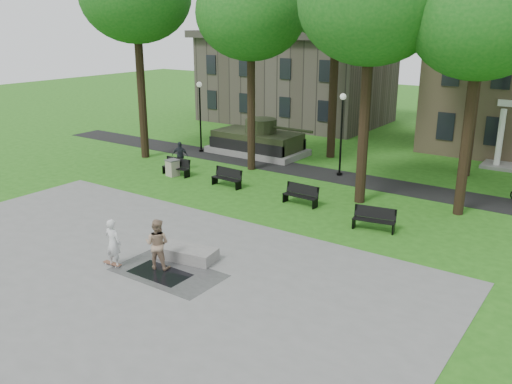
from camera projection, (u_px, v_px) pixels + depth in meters
ground at (192, 240)px, 22.12m from camera, size 120.00×120.00×0.00m
plaza at (94, 287)px, 18.20m from camera, size 22.00×16.00×0.02m
footpath at (329, 175)px, 31.50m from camera, size 44.00×2.60×0.01m
building_left at (296, 80)px, 47.75m from camera, size 15.00×10.00×7.20m
tree_1 at (251, 14)px, 30.08m from camera, size 6.20×6.20×11.63m
tree_2 at (371, 3)px, 24.04m from camera, size 6.60×6.60×12.16m
tree_3 at (481, 20)px, 22.58m from camera, size 6.00×6.00×11.19m
lamp_left at (200, 111)px, 36.35m from camera, size 0.36×0.36×4.73m
lamp_mid at (342, 128)px, 30.62m from camera, size 0.36×0.36×4.73m
tank_monument at (258, 141)px, 36.33m from camera, size 7.45×3.40×2.40m
puddle at (160, 273)px, 19.20m from camera, size 2.20×1.20×0.00m
concrete_block at (187, 253)px, 20.29m from camera, size 2.34×1.36×0.45m
skateboard at (112, 264)px, 19.84m from camera, size 0.79×0.24×0.07m
skateboarder at (113, 243)px, 19.53m from camera, size 0.70×0.50×1.81m
friend_watching at (157, 244)px, 19.35m from camera, size 1.09×0.97×1.87m
pedestrian_walker at (180, 156)px, 32.53m from camera, size 1.07×0.75×1.69m
park_bench_0 at (177, 166)px, 31.37m from camera, size 1.80×0.52×1.00m
park_bench_1 at (227, 177)px, 29.21m from camera, size 1.82×0.63×1.00m
park_bench_2 at (301, 194)px, 26.31m from camera, size 1.81×0.58×1.00m
park_bench_3 at (375, 218)px, 23.09m from camera, size 1.85×0.84×1.00m
trash_bin at (173, 168)px, 31.22m from camera, size 0.77×0.77×0.96m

